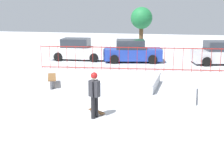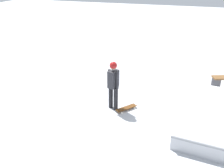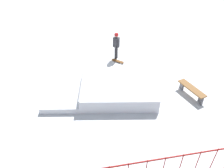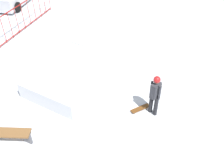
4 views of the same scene
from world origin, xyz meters
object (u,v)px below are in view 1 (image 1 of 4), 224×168
object	(u,v)px
skate_ramp	(129,85)
skater	(94,92)
distant_tree	(141,19)
parked_car_blue	(132,52)
parked_car_silver	(222,54)
park_bench	(52,79)
parked_car_white	(78,50)
skateboard	(97,111)

from	to	relation	value
skate_ramp	skater	size ratio (longest dim) A/B	3.25
distant_tree	skate_ramp	bearing A→B (deg)	-86.87
parked_car_blue	parked_car_silver	bearing A→B (deg)	-6.71
park_bench	parked_car_white	distance (m)	7.59
distant_tree	skater	bearing A→B (deg)	-90.25
park_bench	parked_car_blue	distance (m)	8.12
parked_car_blue	parked_car_silver	world-z (taller)	same
parked_car_white	distant_tree	bearing A→B (deg)	47.56
parked_car_white	park_bench	bearing A→B (deg)	-85.64
skate_ramp	skateboard	distance (m)	3.27
skater	parked_car_silver	world-z (taller)	skater
skate_ramp	parked_car_silver	distance (m)	9.82
parked_car_white	parked_car_blue	size ratio (longest dim) A/B	0.96
skate_ramp	skater	bearing A→B (deg)	-97.26
skate_ramp	parked_car_silver	world-z (taller)	parked_car_silver
parked_car_white	parked_car_blue	distance (m)	4.14
park_bench	parked_car_silver	bearing A→B (deg)	39.27
park_bench	parked_car_white	world-z (taller)	parked_car_white
skater	parked_car_white	distance (m)	12.28
parked_car_silver	distant_tree	distance (m)	8.13
park_bench	parked_car_silver	size ratio (longest dim) A/B	0.37
skateboard	parked_car_silver	bearing A→B (deg)	-82.97
park_bench	parked_car_white	size ratio (longest dim) A/B	0.39
skater	parked_car_white	size ratio (longest dim) A/B	0.41
parked_car_blue	distant_tree	distance (m)	5.61
skateboard	parked_car_silver	size ratio (longest dim) A/B	0.18
parked_car_blue	skate_ramp	bearing A→B (deg)	-93.58
skateboard	parked_car_blue	xyz separation A→B (m)	(-0.01, 10.99, 0.65)
parked_car_white	skater	bearing A→B (deg)	-72.62
park_bench	distant_tree	xyz separation A→B (m)	(3.35, 12.64, 2.48)
skater	skateboard	xyz separation A→B (m)	(-0.04, 0.46, -0.93)
skateboard	park_bench	world-z (taller)	park_bench
parked_car_blue	parked_car_white	bearing A→B (deg)	169.17
park_bench	distant_tree	size ratio (longest dim) A/B	0.42
distant_tree	parked_car_blue	bearing A→B (deg)	-91.34
skate_ramp	skater	distance (m)	3.77
skater	distant_tree	bearing A→B (deg)	-71.20
parked_car_silver	skater	bearing A→B (deg)	-129.39
skateboard	distant_tree	distance (m)	16.42
skate_ramp	park_bench	world-z (taller)	skate_ramp
parked_car_silver	parked_car_blue	bearing A→B (deg)	171.39
skater	parked_car_blue	size ratio (longest dim) A/B	0.40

